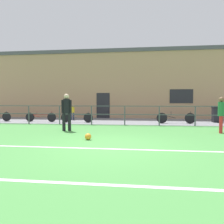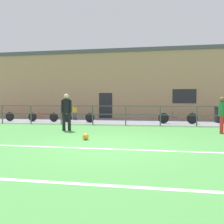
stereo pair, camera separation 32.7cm
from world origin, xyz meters
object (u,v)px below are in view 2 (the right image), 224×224
object	(u,v)px
player_striker	(222,113)
spectator_child	(75,111)
trash_bin_0	(220,115)
bicycle_parked_2	(78,117)
soccer_ball_match	(86,136)
bicycle_parked_3	(43,117)
player_goalkeeper	(66,110)
bicycle_parked_0	(178,118)

from	to	relation	value
player_striker	spectator_child	size ratio (longest dim) A/B	1.43
spectator_child	trash_bin_0	distance (m)	10.09
spectator_child	bicycle_parked_2	bearing A→B (deg)	94.14
soccer_ball_match	bicycle_parked_3	size ratio (longest dim) A/B	0.11
soccer_ball_match	spectator_child	distance (m)	8.53
bicycle_parked_2	trash_bin_0	bearing A→B (deg)	7.48
player_goalkeeper	bicycle_parked_2	distance (m)	3.98
spectator_child	bicycle_parked_3	size ratio (longest dim) A/B	0.52
player_goalkeeper	bicycle_parked_3	bearing A→B (deg)	-64.72
bicycle_parked_2	bicycle_parked_3	size ratio (longest dim) A/B	1.00
bicycle_parked_2	bicycle_parked_3	world-z (taller)	bicycle_parked_2
bicycle_parked_0	trash_bin_0	xyz separation A→B (m)	(2.84, 1.09, 0.17)
player_striker	bicycle_parked_2	xyz separation A→B (m)	(-7.69, 3.69, -0.56)
soccer_ball_match	trash_bin_0	distance (m)	10.12
bicycle_parked_0	bicycle_parked_3	distance (m)	8.93
player_goalkeeper	bicycle_parked_3	world-z (taller)	player_goalkeeper
bicycle_parked_0	bicycle_parked_2	xyz separation A→B (m)	(-6.37, -0.12, -0.02)
bicycle_parked_3	player_striker	bearing A→B (deg)	-20.40
player_goalkeeper	player_striker	distance (m)	7.05
player_striker	soccer_ball_match	bearing A→B (deg)	135.55
spectator_child	bicycle_parked_3	bearing A→B (deg)	23.96
bicycle_parked_2	player_striker	bearing A→B (deg)	-25.65
bicycle_parked_3	trash_bin_0	xyz separation A→B (m)	(11.77, 1.09, 0.20)
trash_bin_0	player_goalkeeper	bearing A→B (deg)	-149.31
spectator_child	bicycle_parked_3	world-z (taller)	spectator_child
bicycle_parked_2	trash_bin_0	size ratio (longest dim) A/B	2.10
player_striker	spectator_child	distance (m)	10.19
soccer_ball_match	bicycle_parked_2	xyz separation A→B (m)	(-2.22, 6.11, 0.23)
player_striker	bicycle_parked_3	size ratio (longest dim) A/B	0.74
player_goalkeeper	trash_bin_0	world-z (taller)	player_goalkeeper
player_striker	soccer_ball_match	xyz separation A→B (m)	(-5.47, -2.41, -0.79)
spectator_child	bicycle_parked_2	size ratio (longest dim) A/B	0.52
player_goalkeeper	bicycle_parked_2	world-z (taller)	player_goalkeeper
bicycle_parked_2	trash_bin_0	world-z (taller)	trash_bin_0
bicycle_parked_3	soccer_ball_match	bearing A→B (deg)	-52.46
spectator_child	player_goalkeeper	bearing A→B (deg)	83.56
spectator_child	bicycle_parked_0	world-z (taller)	spectator_child
player_goalkeeper	soccer_ball_match	world-z (taller)	player_goalkeeper
soccer_ball_match	bicycle_parked_3	distance (m)	7.86
spectator_child	bicycle_parked_0	distance (m)	7.44
player_striker	trash_bin_0	bearing A→B (deg)	4.57
player_goalkeeper	bicycle_parked_0	distance (m)	7.01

